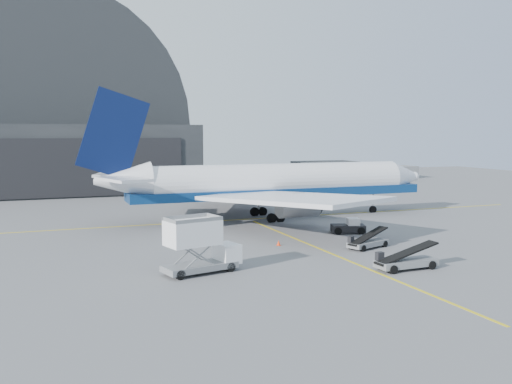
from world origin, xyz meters
name	(u,v)px	position (x,y,z in m)	size (l,w,h in m)	color
ground	(323,250)	(0.00, 0.00, 0.00)	(200.00, 200.00, 0.00)	#565659
taxi_lines	(271,228)	(0.00, 12.67, 0.01)	(80.00, 42.12, 0.02)	gold
hangar	(50,139)	(-22.00, 64.95, 9.54)	(50.00, 28.30, 28.00)	black
distant_bldg_a	(325,179)	(38.00, 72.00, 0.00)	(14.00, 8.00, 4.00)	black
distant_bldg_b	(397,178)	(55.00, 68.00, 0.00)	(8.00, 6.00, 2.80)	gray
airliner	(267,183)	(2.29, 19.54, 4.42)	(45.05, 43.68, 15.81)	white
catering_truck	(199,246)	(-12.80, -4.18, 2.09)	(6.36, 3.57, 4.13)	gray
pushback_tug	(349,227)	(6.78, 7.10, 0.61)	(3.94, 3.00, 1.62)	black
belt_loader_a	(368,242)	(4.27, -0.61, 0.55)	(4.76, 2.92, 1.80)	gray
belt_loader_b	(405,261)	(2.63, -8.76, 0.63)	(5.43, 2.08, 2.05)	gray
traffic_cone	(279,243)	(-2.93, 3.51, 0.24)	(0.35, 0.35, 0.51)	#FA3507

